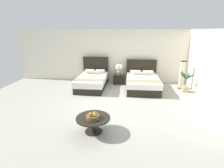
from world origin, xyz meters
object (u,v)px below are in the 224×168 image
at_px(table_lamp, 119,69).
at_px(vase, 122,73).
at_px(coffee_table, 93,121).
at_px(bed_near_corner, 142,82).
at_px(fruit_bowl, 93,116).
at_px(nightstand, 119,79).
at_px(bed_near_window, 92,81).
at_px(floor_lamp_corner, 182,75).
at_px(potted_palm, 185,86).

distance_m(table_lamp, vase, 0.26).
distance_m(table_lamp, coffee_table, 4.37).
relative_size(table_lamp, vase, 2.85).
bearing_deg(vase, bed_near_corner, -34.72).
bearing_deg(fruit_bowl, coffee_table, 93.57).
distance_m(nightstand, vase, 0.35).
xyz_separation_m(bed_near_window, nightstand, (1.17, 0.68, -0.07)).
height_order(floor_lamp_corner, potted_palm, floor_lamp_corner).
relative_size(bed_near_window, floor_lamp_corner, 1.69).
bearing_deg(nightstand, bed_near_window, -149.81).
relative_size(bed_near_window, nightstand, 4.06).
bearing_deg(coffee_table, vase, 82.83).
distance_m(bed_near_window, coffee_table, 3.71).
height_order(table_lamp, potted_palm, table_lamp).
xyz_separation_m(bed_near_corner, potted_palm, (1.78, -0.21, -0.04)).
relative_size(vase, fruit_bowl, 0.47).
bearing_deg(bed_near_window, coffee_table, -77.79).
height_order(bed_near_corner, nightstand, bed_near_corner).
distance_m(table_lamp, potted_palm, 3.05).
bearing_deg(potted_palm, table_lamp, 162.29).
relative_size(bed_near_corner, fruit_bowl, 6.21).
relative_size(floor_lamp_corner, potted_palm, 1.39).
relative_size(bed_near_corner, nightstand, 4.08).
bearing_deg(floor_lamp_corner, bed_near_window, -176.54).
relative_size(table_lamp, fruit_bowl, 1.34).
xyz_separation_m(coffee_table, fruit_bowl, (0.00, -0.06, 0.16)).
distance_m(bed_near_window, bed_near_corner, 2.25).
bearing_deg(potted_palm, coffee_table, -133.58).
distance_m(vase, floor_lamp_corner, 2.69).
xyz_separation_m(bed_near_window, table_lamp, (1.17, 0.70, 0.44)).
height_order(bed_near_corner, table_lamp, bed_near_corner).
bearing_deg(vase, potted_palm, -17.51).
distance_m(nightstand, table_lamp, 0.51).
height_order(table_lamp, fruit_bowl, table_lamp).
bearing_deg(bed_near_corner, bed_near_window, 179.86).
xyz_separation_m(vase, floor_lamp_corner, (2.66, -0.40, 0.07)).
distance_m(coffee_table, potted_palm, 4.71).
bearing_deg(bed_near_corner, vase, 145.28).
xyz_separation_m(table_lamp, fruit_bowl, (-0.38, -4.39, -0.27)).
xyz_separation_m(bed_near_corner, floor_lamp_corner, (1.73, 0.25, 0.32)).
bearing_deg(vase, floor_lamp_corner, -8.52).
bearing_deg(vase, nightstand, 165.54).
bearing_deg(floor_lamp_corner, bed_near_corner, -171.89).
distance_m(vase, coffee_table, 4.31).
bearing_deg(table_lamp, potted_palm, -17.71).
distance_m(nightstand, potted_palm, 3.00).
relative_size(nightstand, table_lamp, 1.14).
bearing_deg(potted_palm, floor_lamp_corner, 96.55).
height_order(nightstand, coffee_table, nightstand).
xyz_separation_m(nightstand, floor_lamp_corner, (2.81, -0.44, 0.38)).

